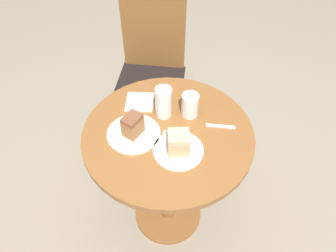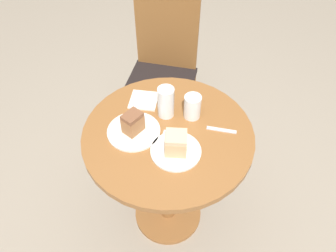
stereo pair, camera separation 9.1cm
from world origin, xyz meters
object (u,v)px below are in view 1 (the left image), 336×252
(plate_near, at_px, (134,134))
(glass_lemonade, at_px, (164,104))
(glass_water, at_px, (190,106))
(chair, at_px, (151,72))
(cake_slice_near, at_px, (133,125))
(plate_far, at_px, (178,150))
(cake_slice_far, at_px, (179,142))

(plate_near, bearing_deg, glass_lemonade, 41.62)
(glass_water, bearing_deg, chair, 106.11)
(cake_slice_near, bearing_deg, plate_near, 180.00)
(plate_near, height_order, plate_far, same)
(cake_slice_near, bearing_deg, plate_far, -27.82)
(cake_slice_far, relative_size, glass_lemonade, 0.63)
(glass_water, bearing_deg, plate_far, -106.44)
(chair, relative_size, plate_near, 4.10)
(plate_near, distance_m, plate_far, 0.22)
(glass_water, bearing_deg, cake_slice_far, -106.44)
(plate_far, height_order, glass_water, glass_water)
(plate_near, distance_m, glass_water, 0.29)
(chair, relative_size, glass_lemonade, 6.35)
(cake_slice_near, bearing_deg, glass_lemonade, 41.62)
(chair, relative_size, cake_slice_near, 9.15)
(glass_lemonade, height_order, glass_water, glass_lemonade)
(glass_lemonade, bearing_deg, glass_water, -1.37)
(chair, xyz_separation_m, glass_lemonade, (0.07, -0.66, 0.33))
(plate_far, relative_size, cake_slice_far, 2.24)
(plate_far, xyz_separation_m, glass_water, (0.06, 0.22, 0.05))
(chair, height_order, cake_slice_near, chair)
(chair, distance_m, plate_near, 0.83)
(plate_far, distance_m, glass_water, 0.23)
(chair, bearing_deg, glass_lemonade, -74.51)
(plate_near, bearing_deg, chair, 85.21)
(plate_near, bearing_deg, cake_slice_near, 0.00)
(plate_near, xyz_separation_m, glass_lemonade, (0.14, 0.12, 0.06))
(cake_slice_near, relative_size, glass_lemonade, 0.69)
(chair, xyz_separation_m, cake_slice_near, (-0.07, -0.78, 0.32))
(cake_slice_near, bearing_deg, glass_water, 24.64)
(chair, xyz_separation_m, plate_near, (-0.07, -0.78, 0.27))
(chair, height_order, glass_lemonade, chair)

